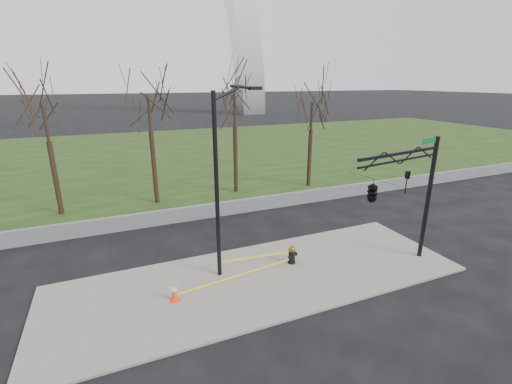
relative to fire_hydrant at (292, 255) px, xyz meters
name	(u,v)px	position (x,y,z in m)	size (l,w,h in m)	color
ground	(262,279)	(-1.84, -0.61, -0.52)	(500.00, 500.00, 0.00)	black
sidewalk	(262,278)	(-1.84, -0.61, -0.47)	(18.00, 6.00, 0.10)	slate
grass_strip	(160,154)	(-1.84, 29.39, -0.49)	(120.00, 40.00, 0.06)	#1E3011
guardrail	(211,210)	(-1.84, 7.39, -0.07)	(60.00, 0.30, 0.90)	#59595B
tree_row	(104,149)	(-7.65, 11.39, 3.66)	(34.38, 4.00, 8.35)	black
fire_hydrant	(292,255)	(0.00, 0.00, 0.00)	(0.57, 0.37, 0.91)	black
traffic_cone	(174,292)	(-5.66, -0.82, -0.07)	(0.40, 0.40, 0.70)	#FF3B0D
street_light	(221,174)	(-3.24, 0.39, 4.17)	(2.35, 0.78, 8.21)	black
traffic_signal_mast	(385,187)	(2.94, -2.36, 3.63)	(5.05, 2.54, 6.00)	black
caution_tape	(246,268)	(-2.42, -0.19, -0.06)	(5.65, 1.16, 0.46)	#FFF40D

